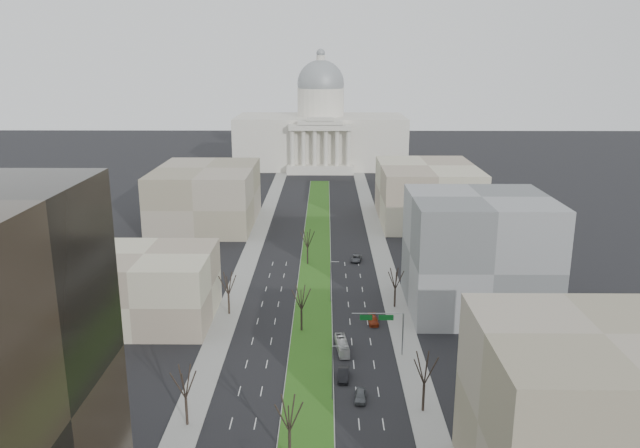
# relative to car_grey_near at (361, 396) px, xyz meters

# --- Properties ---
(ground) EXTENTS (600.00, 600.00, 0.00)m
(ground) POSITION_rel_car_grey_near_xyz_m (-8.05, 64.93, -0.74)
(ground) COLOR black
(ground) RESTS_ON ground
(median) EXTENTS (8.00, 222.03, 0.20)m
(median) POSITION_rel_car_grey_near_xyz_m (-8.05, 63.92, -0.63)
(median) COLOR #999993
(median) RESTS_ON ground
(sidewalk_left) EXTENTS (5.00, 330.00, 0.15)m
(sidewalk_left) POSITION_rel_car_grey_near_xyz_m (-25.55, 39.93, -0.66)
(sidewalk_left) COLOR gray
(sidewalk_left) RESTS_ON ground
(sidewalk_right) EXTENTS (5.00, 330.00, 0.15)m
(sidewalk_right) POSITION_rel_car_grey_near_xyz_m (9.45, 39.93, -0.66)
(sidewalk_right) COLOR gray
(sidewalk_right) RESTS_ON ground
(capitol) EXTENTS (80.00, 46.00, 55.00)m
(capitol) POSITION_rel_car_grey_near_xyz_m (-8.05, 214.52, 15.57)
(capitol) COLOR beige
(capitol) RESTS_ON ground
(building_beige_left) EXTENTS (26.00, 22.00, 14.00)m
(building_beige_left) POSITION_rel_car_grey_near_xyz_m (-41.05, 29.93, 6.26)
(building_beige_left) COLOR gray
(building_beige_left) RESTS_ON ground
(building_tan_right) EXTENTS (26.00, 24.00, 22.00)m
(building_tan_right) POSITION_rel_car_grey_near_xyz_m (24.95, -23.07, 10.26)
(building_tan_right) COLOR gray
(building_tan_right) RESTS_ON ground
(building_grey_right) EXTENTS (28.00, 26.00, 24.00)m
(building_grey_right) POSITION_rel_car_grey_near_xyz_m (25.95, 36.93, 11.26)
(building_grey_right) COLOR slate
(building_grey_right) RESTS_ON ground
(building_far_left) EXTENTS (30.00, 40.00, 18.00)m
(building_far_left) POSITION_rel_car_grey_near_xyz_m (-43.05, 104.93, 8.26)
(building_far_left) COLOR gray
(building_far_left) RESTS_ON ground
(building_far_right) EXTENTS (30.00, 40.00, 18.00)m
(building_far_right) POSITION_rel_car_grey_near_xyz_m (26.95, 109.93, 8.26)
(building_far_right) COLOR gray
(building_far_right) RESTS_ON ground
(tree_left_mid) EXTENTS (5.40, 5.40, 9.72)m
(tree_left_mid) POSITION_rel_car_grey_near_xyz_m (-25.25, -7.07, 6.26)
(tree_left_mid) COLOR black
(tree_left_mid) RESTS_ON ground
(tree_left_far) EXTENTS (5.28, 5.28, 9.50)m
(tree_left_far) POSITION_rel_car_grey_near_xyz_m (-25.25, 32.93, 6.11)
(tree_left_far) COLOR black
(tree_left_far) RESTS_ON ground
(tree_right_mid) EXTENTS (5.52, 5.52, 9.94)m
(tree_right_mid) POSITION_rel_car_grey_near_xyz_m (9.15, -3.07, 6.42)
(tree_right_mid) COLOR black
(tree_right_mid) RESTS_ON ground
(tree_right_far) EXTENTS (5.04, 5.04, 9.07)m
(tree_right_far) POSITION_rel_car_grey_near_xyz_m (9.15, 36.93, 5.79)
(tree_right_far) COLOR black
(tree_right_far) RESTS_ON ground
(tree_median_a) EXTENTS (5.40, 5.40, 9.72)m
(tree_median_a) POSITION_rel_car_grey_near_xyz_m (-10.05, -15.07, 6.26)
(tree_median_a) COLOR black
(tree_median_a) RESTS_ON ground
(tree_median_b) EXTENTS (5.40, 5.40, 9.72)m
(tree_median_b) POSITION_rel_car_grey_near_xyz_m (-10.05, 24.93, 6.26)
(tree_median_b) COLOR black
(tree_median_b) RESTS_ON ground
(tree_median_c) EXTENTS (5.40, 5.40, 9.72)m
(tree_median_c) POSITION_rel_car_grey_near_xyz_m (-10.05, 64.93, 6.26)
(tree_median_c) COLOR black
(tree_median_c) RESTS_ON ground
(streetlamp_median_b) EXTENTS (1.90, 0.20, 9.16)m
(streetlamp_median_b) POSITION_rel_car_grey_near_xyz_m (-4.29, -0.07, 4.07)
(streetlamp_median_b) COLOR gray
(streetlamp_median_b) RESTS_ON ground
(streetlamp_median_c) EXTENTS (1.90, 0.20, 9.16)m
(streetlamp_median_c) POSITION_rel_car_grey_near_xyz_m (-4.29, 39.93, 4.07)
(streetlamp_median_c) COLOR gray
(streetlamp_median_c) RESTS_ON ground
(mast_arm_signs) EXTENTS (9.12, 0.24, 8.09)m
(mast_arm_signs) POSITION_rel_car_grey_near_xyz_m (5.44, 14.96, 5.37)
(mast_arm_signs) COLOR gray
(mast_arm_signs) RESTS_ON ground
(car_grey_near) EXTENTS (2.14, 4.47, 1.47)m
(car_grey_near) POSITION_rel_car_grey_near_xyz_m (0.00, 0.00, 0.00)
(car_grey_near) COLOR #515559
(car_grey_near) RESTS_ON ground
(car_black) EXTENTS (1.93, 5.02, 1.63)m
(car_black) POSITION_rel_car_grey_near_xyz_m (-2.47, 6.61, 0.08)
(car_black) COLOR black
(car_black) RESTS_ON ground
(car_red) EXTENTS (2.14, 4.83, 1.38)m
(car_red) POSITION_rel_car_grey_near_xyz_m (4.02, 28.63, -0.05)
(car_red) COLOR maroon
(car_red) RESTS_ON ground
(car_grey_far) EXTENTS (3.22, 5.54, 1.45)m
(car_grey_far) POSITION_rel_car_grey_near_xyz_m (2.48, 67.80, -0.01)
(car_grey_far) COLOR #4B4C53
(car_grey_far) RESTS_ON ground
(box_van) EXTENTS (2.63, 7.83, 2.14)m
(box_van) POSITION_rel_car_grey_near_xyz_m (-2.43, 16.54, 0.33)
(box_van) COLOR silver
(box_van) RESTS_ON ground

